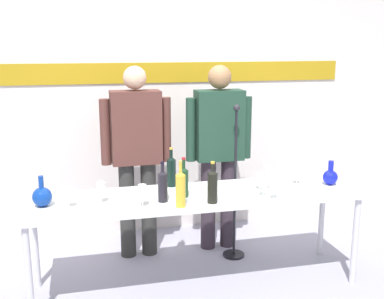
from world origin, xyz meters
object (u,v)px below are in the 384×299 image
object	(u,v)px
decanter_blue_left	(42,196)
wine_glass_right_4	(275,187)
presenter_right	(219,145)
wine_glass_left_2	(101,188)
wine_glass_right_5	(260,178)
wine_glass_left_1	(68,193)
decanter_blue_right	(330,177)
wine_glass_right_0	(297,172)
wine_glass_right_2	(264,183)
wine_bottle_2	(184,181)
wine_bottle_4	(213,185)
presenter_left	(137,150)
wine_glass_right_3	(270,176)
wine_bottle_3	(171,170)
wine_bottle_0	(181,188)
wine_glass_right_1	(268,169)
wine_bottle_1	(163,185)
display_table	(196,201)
wine_glass_left_0	(142,191)
microphone_stand	(235,208)

from	to	relation	value
decanter_blue_left	wine_glass_right_4	bearing A→B (deg)	-8.40
presenter_right	wine_glass_left_2	size ratio (longest dim) A/B	10.75
wine_glass_right_5	wine_glass_left_1	bearing A→B (deg)	-176.77
decanter_blue_right	presenter_right	xyz separation A→B (m)	(-0.77, 0.69, 0.16)
wine_glass_right_0	wine_glass_right_2	world-z (taller)	wine_glass_right_2
wine_bottle_2	wine_bottle_4	bearing A→B (deg)	-46.61
decanter_blue_right	presenter_left	xyz separation A→B (m)	(-1.54, 0.69, 0.16)
presenter_right	wine_glass_right_0	xyz separation A→B (m)	(0.51, -0.61, -0.13)
wine_glass_left_1	wine_glass_right_0	world-z (taller)	wine_glass_right_0
decanter_blue_left	wine_glass_right_2	distance (m)	1.66
wine_glass_right_3	wine_glass_right_5	bearing A→B (deg)	168.64
wine_bottle_3	wine_glass_right_5	bearing A→B (deg)	-21.27
wine_bottle_4	wine_glass_right_3	world-z (taller)	wine_bottle_4
wine_glass_right_3	wine_glass_right_4	distance (m)	0.25
wine_bottle_3	wine_glass_right_0	bearing A→B (deg)	-10.43
presenter_left	wine_glass_right_0	size ratio (longest dim) A/B	11.57
wine_bottle_0	wine_glass_right_1	distance (m)	0.99
wine_bottle_1	wine_bottle_4	size ratio (longest dim) A/B	0.97
presenter_left	wine_glass_left_2	xyz separation A→B (m)	(-0.35, -0.72, -0.12)
display_table	wine_glass_right_4	size ratio (longest dim) A/B	17.68
wine_bottle_4	wine_glass_right_1	size ratio (longest dim) A/B	2.18
display_table	wine_glass_left_1	bearing A→B (deg)	-174.56
presenter_right	wine_bottle_4	world-z (taller)	presenter_right
wine_glass_right_2	presenter_left	bearing A→B (deg)	135.24
decanter_blue_right	presenter_left	world-z (taller)	presenter_left
presenter_left	wine_glass_left_0	bearing A→B (deg)	-94.52
microphone_stand	wine_glass_left_2	bearing A→B (deg)	-158.45
wine_bottle_1	wine_bottle_4	world-z (taller)	wine_bottle_4
wine_bottle_0	wine_glass_left_0	distance (m)	0.28
decanter_blue_left	wine_glass_right_1	bearing A→B (deg)	6.99
wine_glass_right_2	microphone_stand	world-z (taller)	microphone_stand
wine_glass_right_0	wine_glass_right_4	size ratio (longest dim) A/B	1.01
decanter_blue_left	wine_glass_right_5	distance (m)	1.68
wine_bottle_1	wine_glass_left_1	size ratio (longest dim) A/B	2.06
wine_glass_right_2	wine_bottle_2	bearing A→B (deg)	166.36
wine_bottle_0	microphone_stand	distance (m)	1.05
decanter_blue_left	wine_glass_right_1	world-z (taller)	decanter_blue_left
wine_bottle_1	wine_glass_right_4	xyz separation A→B (m)	(0.83, -0.15, -0.03)
display_table	decanter_blue_right	bearing A→B (deg)	-0.75
wine_bottle_3	microphone_stand	world-z (taller)	microphone_stand
wine_bottle_2	wine_glass_right_5	size ratio (longest dim) A/B	2.17
decanter_blue_left	wine_bottle_1	world-z (taller)	wine_bottle_1
wine_glass_left_1	decanter_blue_left	bearing A→B (deg)	157.34
wine_bottle_4	wine_glass_left_1	distance (m)	1.05
wine_bottle_3	wine_glass_right_3	bearing A→B (deg)	-20.24
presenter_left	wine_bottle_2	xyz separation A→B (m)	(0.27, -0.72, -0.10)
wine_bottle_3	wine_glass_right_5	world-z (taller)	wine_bottle_3
presenter_right	wine_glass_right_1	bearing A→B (deg)	-56.80
wine_bottle_0	wine_bottle_4	xyz separation A→B (m)	(0.25, 0.03, -0.01)
wine_glass_left_0	wine_glass_left_1	xyz separation A→B (m)	(-0.52, 0.11, -0.01)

